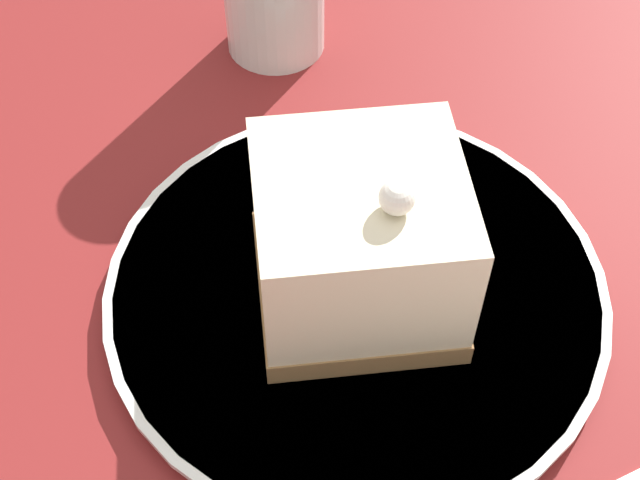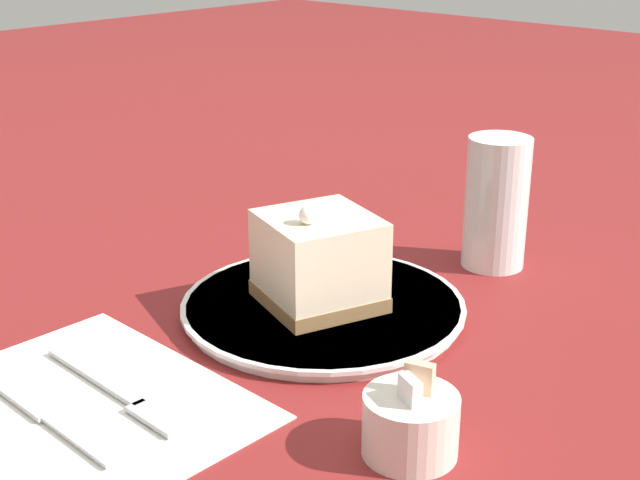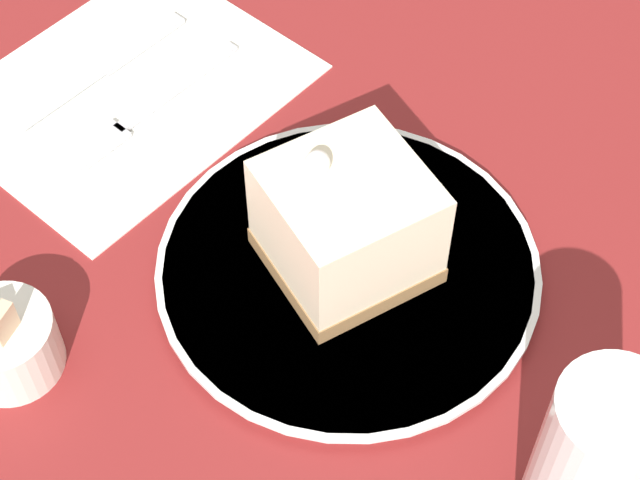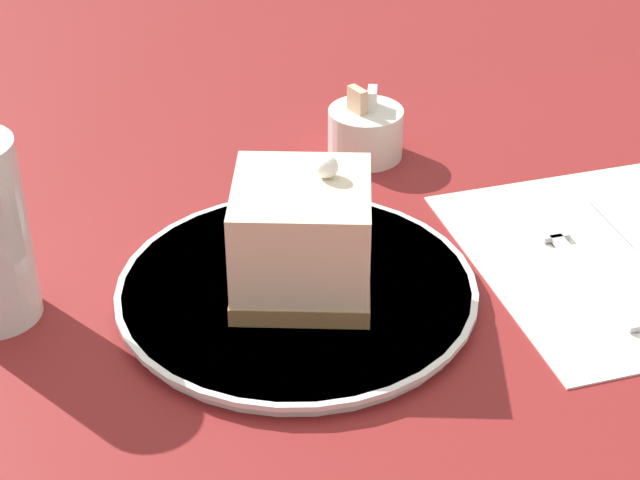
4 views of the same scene
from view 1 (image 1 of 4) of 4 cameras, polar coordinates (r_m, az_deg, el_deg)
The scene contains 3 objects.
ground_plane at distance 0.47m, azimuth 7.85°, elevation -5.18°, with size 4.00×4.00×0.00m, color maroon.
plate at distance 0.46m, azimuth 2.31°, elevation -3.29°, with size 0.26×0.26×0.01m.
cake_slice at distance 0.42m, azimuth 2.50°, elevation -0.12°, with size 0.12×0.12×0.10m.
Camera 1 is at (0.20, -0.17, 0.39)m, focal length 50.00 mm.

